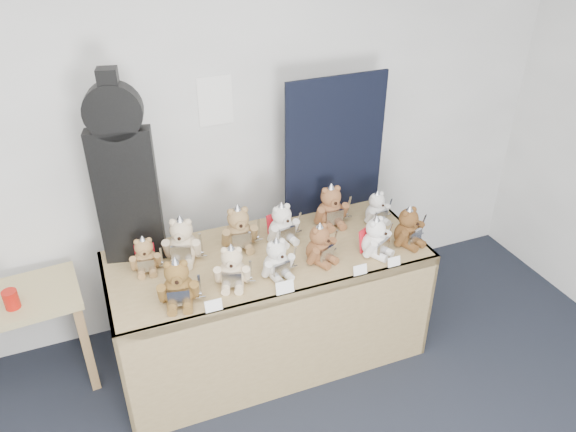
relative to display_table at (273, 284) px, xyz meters
name	(u,v)px	position (x,y,z in m)	size (l,w,h in m)	color
room_shell	(215,101)	(-0.10, 0.66, 0.92)	(6.00, 6.00, 6.00)	white
display_table	(273,284)	(0.00, 0.00, 0.00)	(1.87, 0.79, 0.77)	olive
side_table	(8,318)	(-1.46, 0.35, -0.06)	(0.83, 0.50, 0.67)	#9A8553
guitar_case	(124,173)	(-0.71, 0.34, 0.71)	(0.35, 0.17, 1.10)	black
navy_board	(335,146)	(0.58, 0.42, 0.61)	(0.67, 0.02, 0.90)	black
red_cup	(11,299)	(-1.40, 0.27, 0.11)	(0.08, 0.08, 0.11)	red
teddy_front_far_left	(178,284)	(-0.57, -0.16, 0.28)	(0.24, 0.22, 0.30)	brown
teddy_front_left	(232,268)	(-0.27, -0.12, 0.27)	(0.22, 0.21, 0.27)	beige
teddy_front_centre	(277,260)	(-0.02, -0.13, 0.27)	(0.22, 0.18, 0.26)	silver
teddy_front_right	(320,245)	(0.26, -0.09, 0.27)	(0.22, 0.21, 0.27)	brown
teddy_front_far_right	(376,238)	(0.58, -0.15, 0.27)	(0.22, 0.22, 0.27)	white
teddy_front_end	(408,228)	(0.81, -0.13, 0.27)	(0.23, 0.21, 0.27)	brown
teddy_back_left	(182,241)	(-0.46, 0.21, 0.29)	(0.24, 0.24, 0.30)	beige
teddy_back_centre_left	(239,229)	(-0.13, 0.22, 0.29)	(0.25, 0.20, 0.30)	#9A794D
teddy_back_centre_right	(282,225)	(0.13, 0.18, 0.27)	(0.23, 0.20, 0.28)	white
teddy_back_right	(331,207)	(0.49, 0.25, 0.29)	(0.24, 0.20, 0.30)	brown
teddy_back_end	(377,209)	(0.77, 0.16, 0.26)	(0.20, 0.17, 0.24)	silver
teddy_back_far_left	(145,256)	(-0.68, 0.19, 0.26)	(0.19, 0.17, 0.24)	#A87F4E
entry_card_a	(214,306)	(-0.43, -0.29, 0.20)	(0.09, 0.00, 0.06)	white
entry_card_b	(285,287)	(-0.04, -0.29, 0.20)	(0.10, 0.00, 0.07)	white
entry_card_c	(360,270)	(0.41, -0.30, 0.20)	(0.08, 0.00, 0.06)	white
entry_card_d	(394,262)	(0.62, -0.30, 0.20)	(0.08, 0.00, 0.06)	white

